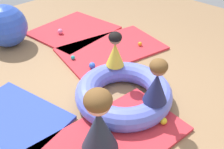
{
  "coord_description": "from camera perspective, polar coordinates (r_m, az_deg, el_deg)",
  "views": [
    {
      "loc": [
        -1.73,
        -1.65,
        2.13
      ],
      "look_at": [
        0.07,
        0.15,
        0.32
      ],
      "focal_mm": 40.85,
      "sensor_mm": 36.0,
      "label": 1
    }
  ],
  "objects": [
    {
      "name": "play_ball_pink",
      "position": [
        4.77,
        -11.52,
        9.43
      ],
      "size": [
        0.1,
        0.1,
        0.1
      ],
      "primitive_type": "sphere",
      "color": "pink",
      "rests_on": "gym_mat_far_left"
    },
    {
      "name": "child_in_yellow",
      "position": [
        3.26,
        0.7,
        5.6
      ],
      "size": [
        0.34,
        0.34,
        0.47
      ],
      "rotation": [
        0.0,
        0.0,
        4.1
      ],
      "color": "yellow",
      "rests_on": "inflatable_cushion"
    },
    {
      "name": "gym_mat_near_left",
      "position": [
        2.7,
        -2.71,
        -16.11
      ],
      "size": [
        1.98,
        1.09,
        0.04
      ],
      "primitive_type": "cube",
      "rotation": [
        0.0,
        0.0,
        -0.1
      ],
      "color": "red",
      "rests_on": "ground"
    },
    {
      "name": "play_ball_yellow",
      "position": [
        2.91,
        11.43,
        -10.16
      ],
      "size": [
        0.08,
        0.08,
        0.08
      ],
      "primitive_type": "sphere",
      "color": "yellow",
      "rests_on": "gym_mat_near_left"
    },
    {
      "name": "child_in_navy",
      "position": [
        2.69,
        10.0,
        -1.57
      ],
      "size": [
        0.38,
        0.38,
        0.52
      ],
      "rotation": [
        0.0,
        0.0,
        3.79
      ],
      "color": "navy",
      "rests_on": "inflatable_cushion"
    },
    {
      "name": "play_ball_orange",
      "position": [
        4.32,
        6.28,
        6.84
      ],
      "size": [
        0.07,
        0.07,
        0.07
      ],
      "primitive_type": "sphere",
      "color": "orange",
      "rests_on": "gym_mat_center_rear"
    },
    {
      "name": "exercise_ball_large",
      "position": [
        4.61,
        -22.68,
        10.0
      ],
      "size": [
        0.7,
        0.7,
        0.7
      ],
      "primitive_type": "sphere",
      "color": "blue",
      "rests_on": "ground"
    },
    {
      "name": "adult_seated",
      "position": [
        2.41,
        -2.96,
        -10.6
      ],
      "size": [
        0.48,
        0.48,
        0.73
      ],
      "rotation": [
        0.0,
        0.0,
        1.2
      ],
      "color": "#232D3D",
      "rests_on": "gym_mat_near_left"
    },
    {
      "name": "play_ball_blue",
      "position": [
        3.72,
        -4.45,
        2.03
      ],
      "size": [
        0.1,
        0.1,
        0.1
      ],
      "primitive_type": "sphere",
      "color": "blue",
      "rests_on": "gym_mat_center_rear"
    },
    {
      "name": "play_ball_teal",
      "position": [
        3.96,
        -8.75,
        3.79
      ],
      "size": [
        0.07,
        0.07,
        0.07
      ],
      "primitive_type": "sphere",
      "color": "teal",
      "rests_on": "gym_mat_center_rear"
    },
    {
      "name": "inflatable_cushion",
      "position": [
        3.12,
        2.61,
        -4.16
      ],
      "size": [
        1.19,
        1.19,
        0.28
      ],
      "primitive_type": "torus",
      "color": "#6070E5",
      "rests_on": "ground"
    },
    {
      "name": "gym_mat_far_left",
      "position": [
        4.91,
        -8.48,
        9.67
      ],
      "size": [
        1.46,
        1.35,
        0.04
      ],
      "primitive_type": "cube",
      "rotation": [
        0.0,
        0.0,
        0.09
      ],
      "color": "red",
      "rests_on": "ground"
    },
    {
      "name": "ground_plane",
      "position": [
        3.2,
        0.95,
        -6.19
      ],
      "size": [
        8.0,
        8.0,
        0.0
      ],
      "primitive_type": "plane",
      "color": "#93704C"
    },
    {
      "name": "gym_mat_center_rear",
      "position": [
        4.25,
        -0.1,
        5.74
      ],
      "size": [
        1.84,
        1.35,
        0.04
      ],
      "primitive_type": "cube",
      "rotation": [
        0.0,
        0.0,
        -0.21
      ],
      "color": "red",
      "rests_on": "ground"
    }
  ]
}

